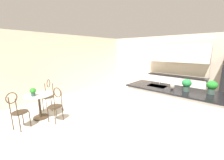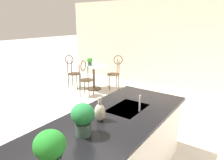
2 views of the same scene
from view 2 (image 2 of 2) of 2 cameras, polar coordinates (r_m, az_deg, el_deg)
The scene contains 12 objects.
ground_plane at distance 3.61m, azimuth -10.63°, elevation -19.16°, with size 40.00×40.00×0.00m, color beige.
wall_left_window at distance 6.68m, azimuth 15.94°, elevation 9.25°, with size 0.12×7.80×2.70m, color beige.
kitchen_island at distance 2.69m, azimuth -2.35°, elevation -20.44°, with size 2.80×1.06×0.92m.
bistro_table at distance 6.41m, azimuth -4.98°, elevation 1.32°, with size 0.80×0.80×0.74m.
chair_near_window at distance 5.79m, azimuth -7.28°, elevation 0.93°, with size 0.52×0.46×1.04m.
chair_by_island at distance 6.44m, azimuth 0.85°, elevation 2.61°, with size 0.54×0.54×1.04m.
chair_toward_desk at distance 6.61m, azimuth -10.72°, elevation 2.66°, with size 0.49×0.52×1.04m.
sink_faucet at distance 2.74m, azimuth 7.56°, elevation -6.31°, with size 0.02×0.02×0.22m, color #B2B5BA.
potted_plant_on_table at distance 6.40m, azimuth -6.11°, elevation 5.18°, with size 0.17×0.17×0.23m.
potted_plant_counter_near at distance 2.17m, azimuth -7.93°, elevation -10.03°, with size 0.24×0.24×0.34m.
potted_plant_counter_far at distance 1.74m, azimuth -16.49°, elevation -17.56°, with size 0.25×0.25×0.35m.
vase_on_counter at distance 2.48m, azimuth -3.33°, elevation -8.63°, with size 0.13×0.13×0.29m.
Camera 2 is at (2.01, 2.17, 2.06)m, focal length 33.59 mm.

